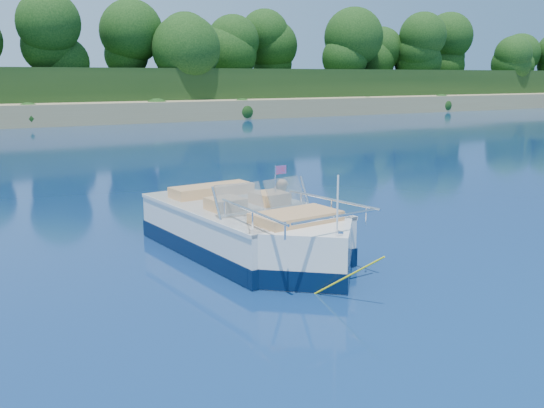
{
  "coord_description": "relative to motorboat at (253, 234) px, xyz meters",
  "views": [
    {
      "loc": [
        -6.59,
        -8.95,
        3.37
      ],
      "look_at": [
        -0.74,
        1.41,
        0.85
      ],
      "focal_mm": 40.0,
      "sensor_mm": 36.0,
      "label": 1
    }
  ],
  "objects": [
    {
      "name": "motorboat",
      "position": [
        0.0,
        0.0,
        0.0
      ],
      "size": [
        2.68,
        6.36,
        2.12
      ],
      "rotation": [
        0.0,
        0.0,
        0.1
      ],
      "color": "white",
      "rests_on": "ground"
    },
    {
      "name": "ground",
      "position": [
        1.41,
        -0.98,
        -0.41
      ],
      "size": [
        160.0,
        160.0,
        0.0
      ],
      "primitive_type": "plane",
      "color": "#091541",
      "rests_on": "ground"
    },
    {
      "name": "boy",
      "position": [
        1.64,
        1.87,
        -0.41
      ],
      "size": [
        0.74,
        0.92,
        1.66
      ],
      "primitive_type": "imported",
      "rotation": [
        0.0,
        -0.17,
        2.07
      ],
      "color": "tan",
      "rests_on": "ground"
    },
    {
      "name": "tow_tube",
      "position": [
        1.66,
        1.88,
        -0.32
      ],
      "size": [
        1.59,
        1.59,
        0.35
      ],
      "rotation": [
        0.0,
        0.0,
        -0.25
      ],
      "color": "#F0B10F",
      "rests_on": "ground"
    },
    {
      "name": "treeline",
      "position": [
        1.45,
        40.04,
        5.14
      ],
      "size": [
        150.0,
        7.12,
        8.19
      ],
      "color": "#331C11",
      "rests_on": "ground"
    }
  ]
}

